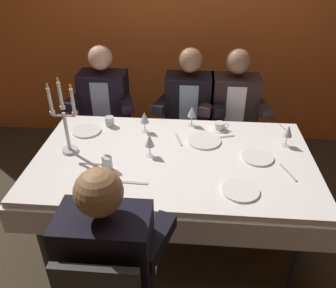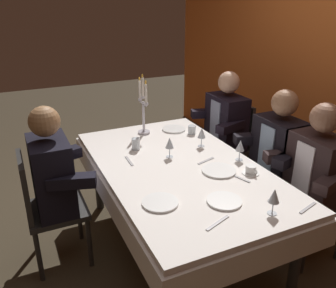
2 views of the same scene
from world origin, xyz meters
TOP-DOWN VIEW (x-y plane):
  - ground_plane at (0.00, 0.00)m, footprint 12.00×12.00m
  - back_wall at (0.00, 1.66)m, footprint 6.00×0.12m
  - dining_table at (0.00, 0.00)m, footprint 1.94×1.14m
  - candelabra at (-0.73, 0.01)m, footprint 0.19×0.11m
  - dinner_plate_0 at (-0.69, 0.29)m, footprint 0.22×0.22m
  - dinner_plate_1 at (0.57, 0.03)m, footprint 0.22×0.22m
  - dinner_plate_2 at (0.42, -0.34)m, footprint 0.23×0.23m
  - dinner_plate_3 at (0.21, 0.22)m, footprint 0.25×0.25m
  - wine_glass_0 at (-0.16, 0.00)m, footprint 0.07×0.07m
  - wine_glass_1 at (0.79, 0.21)m, footprint 0.07×0.07m
  - wine_glass_2 at (0.11, 0.46)m, footprint 0.07×0.07m
  - wine_glass_3 at (-0.24, 0.33)m, footprint 0.07×0.07m
  - water_tumbler_0 at (-0.41, -0.19)m, footprint 0.07×0.07m
  - water_tumbler_1 at (-0.53, 0.40)m, footprint 0.07×0.07m
  - coffee_cup_0 at (0.33, 0.41)m, footprint 0.13×0.12m
  - spoon_0 at (0.02, 0.22)m, footprint 0.07×0.17m
  - fork_1 at (-0.22, -0.31)m, footprint 0.17×0.02m
  - spoon_2 at (0.84, 0.44)m, footprint 0.06×0.17m
  - spoon_3 at (0.36, 0.29)m, footprint 0.17×0.07m
  - knife_4 at (0.74, -0.13)m, footprint 0.08×0.18m
  - seated_diner_0 at (-0.69, 0.89)m, footprint 0.63×0.48m
  - seated_diner_1 at (-0.25, -0.89)m, footprint 0.63×0.48m
  - seated_diner_2 at (0.08, 0.89)m, footprint 0.63×0.48m
  - seated_diner_3 at (0.48, 0.89)m, footprint 0.63×0.48m

SIDE VIEW (x-z plane):
  - ground_plane at x=0.00m, z-range 0.00..0.00m
  - dining_table at x=0.00m, z-range 0.25..0.99m
  - seated_diner_0 at x=-0.69m, z-range 0.12..1.36m
  - seated_diner_1 at x=-0.25m, z-range 0.12..1.36m
  - seated_diner_2 at x=0.08m, z-range 0.12..1.36m
  - seated_diner_3 at x=0.48m, z-range 0.12..1.36m
  - spoon_0 at x=0.02m, z-range 0.74..0.75m
  - fork_1 at x=-0.22m, z-range 0.74..0.75m
  - spoon_2 at x=0.84m, z-range 0.74..0.75m
  - spoon_3 at x=0.36m, z-range 0.74..0.75m
  - knife_4 at x=0.74m, z-range 0.74..0.75m
  - dinner_plate_0 at x=-0.69m, z-range 0.74..0.75m
  - dinner_plate_1 at x=0.57m, z-range 0.74..0.75m
  - dinner_plate_2 at x=0.42m, z-range 0.74..0.75m
  - dinner_plate_3 at x=0.21m, z-range 0.74..0.75m
  - coffee_cup_0 at x=0.33m, z-range 0.74..0.80m
  - water_tumbler_1 at x=-0.53m, z-range 0.74..0.82m
  - water_tumbler_0 at x=-0.41m, z-range 0.74..0.84m
  - wine_glass_0 at x=-0.16m, z-range 0.77..0.94m
  - wine_glass_1 at x=0.79m, z-range 0.77..0.94m
  - wine_glass_2 at x=0.11m, z-range 0.77..0.94m
  - wine_glass_3 at x=-0.24m, z-range 0.77..0.94m
  - candelabra at x=-0.73m, z-range 0.69..1.23m
  - back_wall at x=0.00m, z-range 0.00..2.70m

